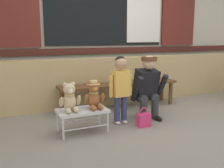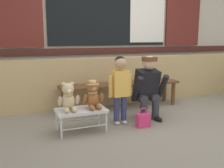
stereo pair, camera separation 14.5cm
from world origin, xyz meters
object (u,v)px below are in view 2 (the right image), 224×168
Objects in this scene: adult_crouching at (148,87)px; child_standing at (120,83)px; teddy_bear_with_hat at (93,95)px; teddy_bear_plain at (68,98)px; wooden_bench_long at (121,87)px; handbag_on_ground at (143,120)px; small_display_bench at (81,112)px.

child_standing is at bearing -172.53° from adult_crouching.
teddy_bear_plain is at bearing -179.87° from teddy_bear_with_hat.
teddy_bear_with_hat is (-0.77, -0.83, 0.10)m from wooden_bench_long.
adult_crouching is 3.49× the size of handbag_on_ground.
teddy_bear_with_hat is 0.92m from adult_crouching.
adult_crouching is 0.55m from handbag_on_ground.
small_display_bench is at bearing -138.18° from wooden_bench_long.
teddy_bear_with_hat reaches higher than wooden_bench_long.
adult_crouching is at bearing 9.76° from teddy_bear_with_hat.
teddy_bear_plain is 0.77m from child_standing.
wooden_bench_long is 1.26m from small_display_bench.
teddy_bear_with_hat is 0.38× the size of child_standing.
wooden_bench_long is 5.78× the size of teddy_bear_with_hat.
teddy_bear_with_hat reaches higher than handbag_on_ground.
wooden_bench_long reaches higher than small_display_bench.
adult_crouching is (0.13, -0.68, 0.11)m from wooden_bench_long.
small_display_bench is 0.68m from child_standing.
small_display_bench is 1.76× the size of teddy_bear_plain.
child_standing is 1.01× the size of adult_crouching.
teddy_bear_plain is 0.38× the size of adult_crouching.
wooden_bench_long is at bearing 65.12° from child_standing.
child_standing is at bearing 7.15° from teddy_bear_plain.
adult_crouching reaches higher than teddy_bear_plain.
teddy_bear_with_hat is at bearing 0.77° from small_display_bench.
small_display_bench is 0.26m from teddy_bear_with_hat.
handbag_on_ground is at bearing -96.25° from wooden_bench_long.
handbag_on_ground is at bearing -8.63° from teddy_bear_plain.
child_standing reaches higher than teddy_bear_plain.
adult_crouching is at bearing 8.43° from small_display_bench.
small_display_bench is 1.76× the size of teddy_bear_with_hat.
teddy_bear_plain is 0.38× the size of child_standing.
teddy_bear_plain is at bearing 179.49° from small_display_bench.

